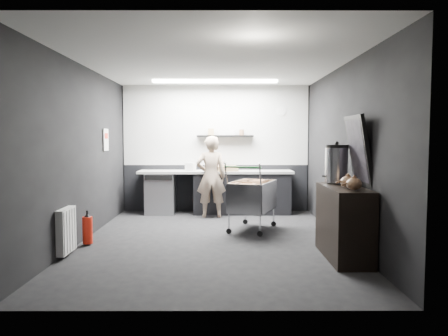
{
  "coord_description": "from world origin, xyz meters",
  "views": [
    {
      "loc": [
        0.16,
        -6.65,
        1.59
      ],
      "look_at": [
        0.17,
        0.4,
        1.1
      ],
      "focal_mm": 35.0,
      "sensor_mm": 36.0,
      "label": 1
    }
  ],
  "objects": [
    {
      "name": "floor",
      "position": [
        0.0,
        0.0,
        0.0
      ],
      "size": [
        5.5,
        5.5,
        0.0
      ],
      "primitive_type": "plane",
      "color": "black",
      "rests_on": "ground"
    },
    {
      "name": "ceiling",
      "position": [
        0.0,
        0.0,
        2.7
      ],
      "size": [
        5.5,
        5.5,
        0.0
      ],
      "primitive_type": "plane",
      "rotation": [
        3.14,
        0.0,
        0.0
      ],
      "color": "silver",
      "rests_on": "wall_back"
    },
    {
      "name": "wall_back",
      "position": [
        0.0,
        2.75,
        1.35
      ],
      "size": [
        5.5,
        0.0,
        5.5
      ],
      "primitive_type": "plane",
      "rotation": [
        1.57,
        0.0,
        0.0
      ],
      "color": "black",
      "rests_on": "floor"
    },
    {
      "name": "wall_front",
      "position": [
        0.0,
        -2.75,
        1.35
      ],
      "size": [
        5.5,
        0.0,
        5.5
      ],
      "primitive_type": "plane",
      "rotation": [
        -1.57,
        0.0,
        0.0
      ],
      "color": "black",
      "rests_on": "floor"
    },
    {
      "name": "wall_left",
      "position": [
        -2.0,
        0.0,
        1.35
      ],
      "size": [
        0.0,
        5.5,
        5.5
      ],
      "primitive_type": "plane",
      "rotation": [
        1.57,
        0.0,
        1.57
      ],
      "color": "black",
      "rests_on": "floor"
    },
    {
      "name": "wall_right",
      "position": [
        2.0,
        0.0,
        1.35
      ],
      "size": [
        0.0,
        5.5,
        5.5
      ],
      "primitive_type": "plane",
      "rotation": [
        1.57,
        0.0,
        -1.57
      ],
      "color": "black",
      "rests_on": "floor"
    },
    {
      "name": "kitchen_wall_panel",
      "position": [
        0.0,
        2.73,
        1.85
      ],
      "size": [
        3.95,
        0.02,
        1.7
      ],
      "primitive_type": "cube",
      "color": "#B7B8B3",
      "rests_on": "wall_back"
    },
    {
      "name": "dado_panel",
      "position": [
        0.0,
        2.73,
        0.5
      ],
      "size": [
        3.95,
        0.02,
        1.0
      ],
      "primitive_type": "cube",
      "color": "black",
      "rests_on": "wall_back"
    },
    {
      "name": "floating_shelf",
      "position": [
        0.2,
        2.62,
        1.62
      ],
      "size": [
        1.2,
        0.22,
        0.04
      ],
      "primitive_type": "cube",
      "color": "black",
      "rests_on": "wall_back"
    },
    {
      "name": "wall_clock",
      "position": [
        1.4,
        2.72,
        2.15
      ],
      "size": [
        0.2,
        0.03,
        0.2
      ],
      "primitive_type": "cylinder",
      "rotation": [
        1.57,
        0.0,
        0.0
      ],
      "color": "silver",
      "rests_on": "wall_back"
    },
    {
      "name": "poster",
      "position": [
        -1.98,
        1.3,
        1.55
      ],
      "size": [
        0.02,
        0.3,
        0.4
      ],
      "primitive_type": "cube",
      "color": "silver",
      "rests_on": "wall_left"
    },
    {
      "name": "poster_red_band",
      "position": [
        -1.98,
        1.3,
        1.62
      ],
      "size": [
        0.02,
        0.22,
        0.1
      ],
      "primitive_type": "cube",
      "color": "red",
      "rests_on": "poster"
    },
    {
      "name": "radiator",
      "position": [
        -1.94,
        -0.9,
        0.35
      ],
      "size": [
        0.1,
        0.5,
        0.6
      ],
      "primitive_type": "cube",
      "color": "silver",
      "rests_on": "wall_left"
    },
    {
      "name": "ceiling_strip",
      "position": [
        0.0,
        1.85,
        2.67
      ],
      "size": [
        2.4,
        0.2,
        0.04
      ],
      "primitive_type": "cube",
      "color": "white",
      "rests_on": "ceiling"
    },
    {
      "name": "prep_counter",
      "position": [
        0.14,
        2.42,
        0.46
      ],
      "size": [
        3.2,
        0.61,
        0.9
      ],
      "color": "black",
      "rests_on": "floor"
    },
    {
      "name": "person",
      "position": [
        -0.08,
        1.97,
        0.81
      ],
      "size": [
        0.62,
        0.43,
        1.62
      ],
      "primitive_type": "imported",
      "rotation": [
        0.0,
        0.0,
        3.22
      ],
      "color": "beige",
      "rests_on": "floor"
    },
    {
      "name": "shopping_cart",
      "position": [
        0.65,
        0.77,
        0.54
      ],
      "size": [
        0.96,
        1.24,
        1.13
      ],
      "color": "silver",
      "rests_on": "floor"
    },
    {
      "name": "sideboard",
      "position": [
        1.76,
        -0.95,
        0.6
      ],
      "size": [
        0.54,
        1.26,
        1.88
      ],
      "color": "black",
      "rests_on": "floor"
    },
    {
      "name": "fire_extinguisher",
      "position": [
        -1.85,
        -0.28,
        0.24
      ],
      "size": [
        0.15,
        0.15,
        0.49
      ],
      "color": "red",
      "rests_on": "floor"
    },
    {
      "name": "cardboard_box",
      "position": [
        0.19,
        2.37,
        0.95
      ],
      "size": [
        0.55,
        0.45,
        0.1
      ],
      "primitive_type": "cube",
      "rotation": [
        0.0,
        0.0,
        0.13
      ],
      "color": "#91754D",
      "rests_on": "prep_counter"
    },
    {
      "name": "pink_tub",
      "position": [
        0.07,
        2.42,
        1.0
      ],
      "size": [
        0.2,
        0.2,
        0.2
      ],
      "primitive_type": "cylinder",
      "color": "beige",
      "rests_on": "prep_counter"
    },
    {
      "name": "white_container",
      "position": [
        -0.52,
        2.37,
        0.98
      ],
      "size": [
        0.23,
        0.21,
        0.17
      ],
      "primitive_type": "cube",
      "rotation": [
        0.0,
        0.0,
        -0.43
      ],
      "color": "silver",
      "rests_on": "prep_counter"
    }
  ]
}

